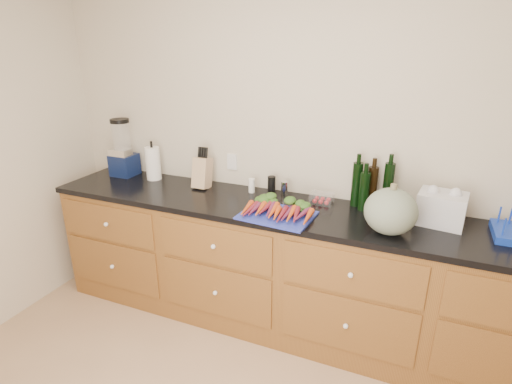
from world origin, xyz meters
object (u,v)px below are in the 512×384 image
at_px(squash, 391,211).
at_px(blender_appliance, 123,151).
at_px(knife_block, 202,173).
at_px(carrots, 279,209).
at_px(cutting_board, 277,215).
at_px(paper_towel, 153,163).
at_px(tomato_box, 322,198).

xyz_separation_m(squash, blender_appliance, (-2.15, 0.29, 0.07)).
bearing_deg(knife_block, carrots, -20.35).
bearing_deg(cutting_board, paper_towel, 164.81).
xyz_separation_m(carrots, paper_towel, (-1.18, 0.28, 0.10)).
relative_size(carrots, tomato_box, 2.95).
relative_size(cutting_board, paper_towel, 1.71).
bearing_deg(carrots, tomato_box, 54.59).
distance_m(blender_appliance, tomato_box, 1.69).
distance_m(carrots, squash, 0.69).
bearing_deg(cutting_board, squash, 2.12).
bearing_deg(squash, knife_block, 168.86).
distance_m(blender_appliance, knife_block, 0.76).
height_order(cutting_board, blender_appliance, blender_appliance).
distance_m(squash, blender_appliance, 2.17).
distance_m(squash, knife_block, 1.42).
bearing_deg(cutting_board, knife_block, 157.22).
relative_size(blender_appliance, paper_towel, 1.78).
distance_m(cutting_board, squash, 0.69).
xyz_separation_m(paper_towel, tomato_box, (1.39, 0.01, -0.10)).
xyz_separation_m(blender_appliance, paper_towel, (0.29, 0.00, -0.07)).
height_order(carrots, tomato_box, same).
bearing_deg(squash, carrots, 179.17).
height_order(blender_appliance, knife_block, blender_appliance).
bearing_deg(knife_block, cutting_board, -22.78).
bearing_deg(cutting_board, carrots, 90.00).
height_order(squash, knife_block, squash).
xyz_separation_m(squash, tomato_box, (-0.47, 0.30, -0.10)).
distance_m(knife_block, tomato_box, 0.93).
relative_size(squash, blender_appliance, 0.64).
xyz_separation_m(carrots, squash, (0.68, -0.01, 0.10)).
height_order(carrots, blender_appliance, blender_appliance).
distance_m(carrots, tomato_box, 0.36).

